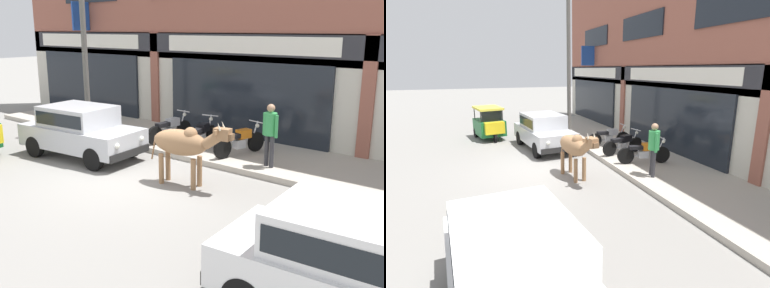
{
  "view_description": "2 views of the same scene",
  "coord_description": "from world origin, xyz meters",
  "views": [
    {
      "loc": [
        7.63,
        -6.8,
        3.56
      ],
      "look_at": [
        1.27,
        1.0,
        0.94
      ],
      "focal_mm": 42.0,
      "sensor_mm": 36.0,
      "label": 1
    },
    {
      "loc": [
        9.41,
        -2.19,
        3.27
      ],
      "look_at": [
        0.83,
        1.0,
        0.96
      ],
      "focal_mm": 28.0,
      "sensor_mm": 36.0,
      "label": 2
    }
  ],
  "objects": [
    {
      "name": "ground_plane",
      "position": [
        0.0,
        0.0,
        0.0
      ],
      "size": [
        90.0,
        90.0,
        0.0
      ],
      "primitive_type": "plane",
      "color": "gray"
    },
    {
      "name": "sidewalk",
      "position": [
        0.0,
        3.67,
        0.08
      ],
      "size": [
        19.0,
        2.94,
        0.16
      ],
      "primitive_type": "cube",
      "color": "#A8A093",
      "rests_on": "ground"
    },
    {
      "name": "shop_building",
      "position": [
        -0.0,
        5.4,
        3.97
      ],
      "size": [
        23.0,
        1.4,
        8.39
      ],
      "color": "#8E5142",
      "rests_on": "ground"
    },
    {
      "name": "cow",
      "position": [
        1.24,
        0.73,
        1.01
      ],
      "size": [
        2.14,
        0.75,
        1.61
      ],
      "color": "#936B47",
      "rests_on": "ground"
    },
    {
      "name": "car_0",
      "position": [
        -2.54,
        0.72,
        0.81
      ],
      "size": [
        3.73,
        1.96,
        1.46
      ],
      "color": "black",
      "rests_on": "ground"
    },
    {
      "name": "car_1",
      "position": [
        6.09,
        -1.78,
        0.81
      ],
      "size": [
        3.71,
        1.88,
        1.46
      ],
      "color": "black",
      "rests_on": "ground"
    },
    {
      "name": "motorcycle_0",
      "position": [
        -1.43,
        3.22,
        0.54
      ],
      "size": [
        0.52,
        1.81,
        0.88
      ],
      "color": "black",
      "rests_on": "sidewalk"
    },
    {
      "name": "motorcycle_1",
      "position": [
        -0.18,
        3.18,
        0.54
      ],
      "size": [
        0.6,
        1.8,
        0.88
      ],
      "color": "black",
      "rests_on": "sidewalk"
    },
    {
      "name": "motorcycle_2",
      "position": [
        1.11,
        3.27,
        0.54
      ],
      "size": [
        0.68,
        1.78,
        0.88
      ],
      "color": "black",
      "rests_on": "sidewalk"
    },
    {
      "name": "pedestrian",
      "position": [
        2.29,
        2.81,
        1.14
      ],
      "size": [
        0.48,
        0.32,
        1.6
      ],
      "color": "#2D2D33",
      "rests_on": "sidewalk"
    },
    {
      "name": "utility_pole",
      "position": [
        -4.46,
        2.5,
        3.22
      ],
      "size": [
        0.18,
        0.18,
        6.13
      ],
      "primitive_type": "cylinder",
      "color": "#595651",
      "rests_on": "sidewalk"
    }
  ]
}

